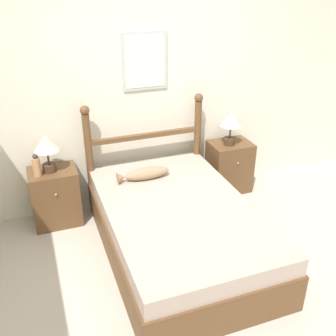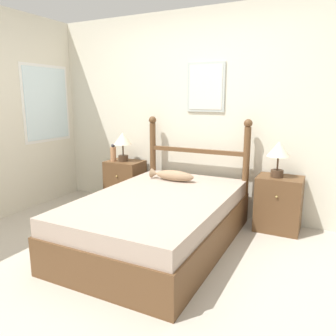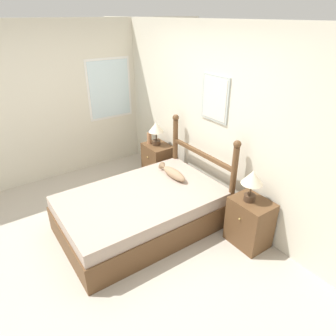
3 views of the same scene
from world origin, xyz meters
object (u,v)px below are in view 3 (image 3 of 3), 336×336
object	(u,v)px
bed	(142,211)
nightstand_left	(158,162)
table_lamp_left	(156,129)
table_lamp_right	(252,180)
nightstand_right	(250,222)
bottle	(149,137)
fish_pillow	(173,173)

from	to	relation	value
bed	nightstand_left	bearing A→B (deg)	138.07
table_lamp_left	table_lamp_right	size ratio (longest dim) A/B	1.00
nightstand_right	bed	bearing A→B (deg)	-138.07
table_lamp_right	bottle	size ratio (longest dim) A/B	1.64
bed	table_lamp_left	xyz separation A→B (m)	(-1.05, 0.92, 0.65)
bottle	nightstand_left	bearing A→B (deg)	27.66
nightstand_left	table_lamp_right	world-z (taller)	table_lamp_right
bed	table_lamp_right	xyz separation A→B (m)	(1.00, 0.91, 0.65)
bed	nightstand_right	size ratio (longest dim) A/B	3.37
nightstand_left	nightstand_right	xyz separation A→B (m)	(2.07, 0.00, 0.00)
table_lamp_right	bottle	distance (m)	2.18
nightstand_right	bottle	distance (m)	2.25
nightstand_left	table_lamp_right	xyz separation A→B (m)	(2.04, -0.02, 0.59)
nightstand_left	table_lamp_left	bearing A→B (deg)	-149.31
nightstand_left	table_lamp_left	distance (m)	0.59
bottle	fish_pillow	xyz separation A→B (m)	(1.03, -0.25, -0.15)
bottle	table_lamp_right	bearing A→B (deg)	1.25
table_lamp_right	bottle	xyz separation A→B (m)	(-2.17, -0.05, -0.17)
table_lamp_left	table_lamp_right	bearing A→B (deg)	-0.43
fish_pillow	bed	bearing A→B (deg)	-76.82
table_lamp_right	nightstand_right	bearing A→B (deg)	33.57
table_lamp_left	bottle	size ratio (longest dim) A/B	1.64
nightstand_left	fish_pillow	xyz separation A→B (m)	(0.89, -0.32, 0.27)
nightstand_right	table_lamp_right	xyz separation A→B (m)	(-0.04, -0.02, 0.59)
table_lamp_left	bottle	xyz separation A→B (m)	(-0.12, -0.06, -0.17)
bed	bottle	bearing A→B (deg)	143.78
bottle	table_lamp_left	bearing A→B (deg)	27.27
nightstand_left	table_lamp_right	distance (m)	2.12
nightstand_right	table_lamp_left	bearing A→B (deg)	-179.76
nightstand_left	fish_pillow	distance (m)	0.99
table_lamp_right	bed	bearing A→B (deg)	-137.80
nightstand_left	table_lamp_left	xyz separation A→B (m)	(-0.01, -0.01, 0.59)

